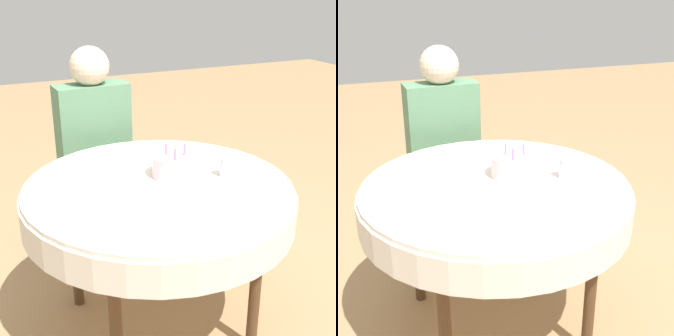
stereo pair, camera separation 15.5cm
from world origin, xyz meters
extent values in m
plane|color=#A37F56|center=(0.00, 0.00, 0.00)|extent=(12.00, 12.00, 0.00)
cylinder|color=silver|center=(0.00, 0.00, 0.74)|extent=(1.14, 1.14, 0.02)
cylinder|color=silver|center=(0.00, 0.00, 0.66)|extent=(1.16, 1.16, 0.13)
cylinder|color=#4C331E|center=(-0.31, -0.31, 0.36)|extent=(0.05, 0.05, 0.73)
cylinder|color=#4C331E|center=(0.31, -0.31, 0.36)|extent=(0.05, 0.05, 0.73)
cylinder|color=#4C331E|center=(-0.31, 0.31, 0.36)|extent=(0.05, 0.05, 0.73)
cylinder|color=#4C331E|center=(0.31, 0.31, 0.36)|extent=(0.05, 0.05, 0.73)
cube|color=brown|center=(-0.05, 0.82, 0.45)|extent=(0.41, 0.41, 0.04)
cube|color=brown|center=(-0.05, 1.00, 0.67)|extent=(0.36, 0.04, 0.40)
cylinder|color=brown|center=(-0.21, 0.64, 0.21)|extent=(0.04, 0.04, 0.43)
cylinder|color=brown|center=(0.13, 0.66, 0.21)|extent=(0.04, 0.04, 0.43)
cylinder|color=brown|center=(-0.22, 0.98, 0.21)|extent=(0.04, 0.04, 0.43)
cylinder|color=brown|center=(0.12, 1.00, 0.21)|extent=(0.04, 0.04, 0.43)
cylinder|color=beige|center=(-0.14, 0.68, 0.23)|extent=(0.09, 0.09, 0.46)
cylinder|color=beige|center=(0.06, 0.68, 0.23)|extent=(0.09, 0.09, 0.46)
cube|color=#568460|center=(-0.05, 0.82, 0.74)|extent=(0.41, 0.19, 0.55)
sphere|color=beige|center=(-0.05, 0.82, 1.12)|extent=(0.22, 0.22, 0.22)
cylinder|color=silver|center=(0.10, 0.05, 0.79)|extent=(0.21, 0.21, 0.09)
cylinder|color=#D166B2|center=(0.14, 0.04, 0.87)|extent=(0.01, 0.01, 0.05)
cylinder|color=#D166B2|center=(0.07, 0.08, 0.87)|extent=(0.01, 0.01, 0.05)
cylinder|color=#D166B2|center=(0.08, 0.00, 0.87)|extent=(0.01, 0.01, 0.05)
cylinder|color=silver|center=(0.31, -0.05, 0.79)|extent=(0.06, 0.06, 0.09)
camera|label=1|loc=(-0.72, -1.67, 1.56)|focal=50.00mm
camera|label=2|loc=(-0.57, -1.73, 1.56)|focal=50.00mm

